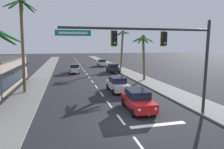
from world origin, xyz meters
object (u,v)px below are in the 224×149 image
sedan_lead_at_stop_bar (138,100)px  sedan_oncoming_far (74,68)px  sedan_third_in_queue (118,84)px  palm_right_second (143,48)px  palm_left_second (22,27)px  palm_right_third (122,43)px  sedan_parked_nearest_kerb (102,63)px  traffic_signal_mast (165,48)px  sedan_parked_mid_kerb (113,68)px

sedan_lead_at_stop_bar → sedan_oncoming_far: size_ratio=1.00×
sedan_third_in_queue → palm_right_second: (5.49, 5.89, 4.06)m
palm_left_second → palm_right_third: bearing=49.2°
sedan_third_in_queue → palm_left_second: (-10.18, 1.56, 6.38)m
sedan_oncoming_far → palm_left_second: (-6.02, -14.71, 6.38)m
sedan_parked_nearest_kerb → palm_left_second: size_ratio=0.44×
traffic_signal_mast → palm_right_second: (4.44, 14.72, -0.19)m
sedan_parked_mid_kerb → palm_right_second: bearing=-76.4°
sedan_lead_at_stop_bar → sedan_third_in_queue: 6.69m
sedan_oncoming_far → palm_right_second: bearing=-47.1°
sedan_third_in_queue → sedan_parked_mid_kerb: size_ratio=1.00×
sedan_lead_at_stop_bar → sedan_parked_nearest_kerb: same height
sedan_lead_at_stop_bar → sedan_parked_nearest_kerb: (3.27, 33.50, 0.00)m
sedan_lead_at_stop_bar → palm_left_second: size_ratio=0.44×
palm_left_second → sedan_oncoming_far: bearing=67.7°
sedan_oncoming_far → sedan_parked_nearest_kerb: bearing=55.2°
sedan_lead_at_stop_bar → sedan_parked_mid_kerb: size_ratio=1.00×
sedan_parked_nearest_kerb → palm_right_second: bearing=-83.7°
sedan_third_in_queue → palm_right_third: bearing=72.3°
palm_left_second → palm_right_second: 16.42m
sedan_parked_nearest_kerb → sedan_parked_mid_kerb: size_ratio=0.99×
sedan_lead_at_stop_bar → palm_left_second: bearing=140.7°
sedan_third_in_queue → sedan_oncoming_far: same height
sedan_lead_at_stop_bar → palm_right_second: bearing=66.0°
palm_right_third → sedan_parked_nearest_kerb: bearing=122.5°
palm_right_second → traffic_signal_mast: bearing=-106.8°
sedan_lead_at_stop_bar → sedan_parked_nearest_kerb: size_ratio=1.01×
traffic_signal_mast → sedan_parked_mid_kerb: traffic_signal_mast is taller
sedan_lead_at_stop_bar → palm_right_second: palm_right_second is taller
traffic_signal_mast → sedan_parked_nearest_kerb: traffic_signal_mast is taller
sedan_parked_mid_kerb → palm_right_third: bearing=58.7°
sedan_parked_nearest_kerb → palm_right_second: palm_right_second is taller
palm_right_third → sedan_oncoming_far: bearing=-155.7°
traffic_signal_mast → sedan_oncoming_far: 25.99m
sedan_parked_nearest_kerb → palm_left_second: (-13.35, -25.25, 6.38)m
sedan_oncoming_far → traffic_signal_mast: bearing=-78.3°
sedan_parked_mid_kerb → palm_left_second: (-13.38, -13.78, 6.38)m
palm_left_second → palm_right_third: 25.96m
sedan_lead_at_stop_bar → palm_right_third: (6.86, 27.87, 4.86)m
palm_right_third → sedan_lead_at_stop_bar: bearing=-103.8°
sedan_third_in_queue → sedan_parked_mid_kerb: bearing=78.2°
traffic_signal_mast → palm_left_second: (-11.23, 10.40, 2.13)m
traffic_signal_mast → sedan_parked_mid_kerb: size_ratio=2.44×
traffic_signal_mast → sedan_third_in_queue: traffic_signal_mast is taller
sedan_third_in_queue → traffic_signal_mast: bearing=-83.2°
sedan_parked_mid_kerb → palm_right_third: size_ratio=0.53×
traffic_signal_mast → palm_right_second: size_ratio=1.61×
sedan_parked_mid_kerb → palm_left_second: 20.24m
traffic_signal_mast → sedan_third_in_queue: size_ratio=2.45×
sedan_oncoming_far → sedan_parked_nearest_kerb: 12.84m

